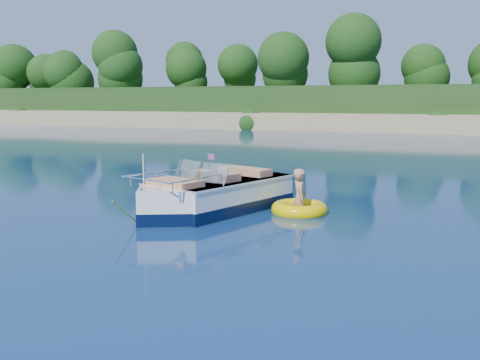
# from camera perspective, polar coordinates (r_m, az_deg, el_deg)

# --- Properties ---
(ground) EXTENTS (160.00, 160.00, 0.00)m
(ground) POSITION_cam_1_polar(r_m,az_deg,el_deg) (11.66, 6.54, -5.33)
(ground) COLOR #091B41
(ground) RESTS_ON ground
(shoreline) EXTENTS (170.00, 59.00, 6.00)m
(shoreline) POSITION_cam_1_polar(r_m,az_deg,el_deg) (74.77, 19.93, 6.76)
(shoreline) COLOR #927955
(shoreline) RESTS_ON ground
(treeline) EXTENTS (150.00, 7.12, 8.19)m
(treeline) POSITION_cam_1_polar(r_m,az_deg,el_deg) (52.08, 19.18, 11.22)
(treeline) COLOR black
(treeline) RESTS_ON ground
(motorboat) EXTENTS (3.05, 5.28, 1.83)m
(motorboat) POSITION_cam_1_polar(r_m,az_deg,el_deg) (13.43, -3.21, -1.88)
(motorboat) COLOR white
(motorboat) RESTS_ON ground
(tow_tube) EXTENTS (1.73, 1.73, 0.37)m
(tow_tube) POSITION_cam_1_polar(r_m,az_deg,el_deg) (13.36, 6.34, -3.10)
(tow_tube) COLOR #E4C400
(tow_tube) RESTS_ON ground
(boy) EXTENTS (0.69, 0.91, 1.64)m
(boy) POSITION_cam_1_polar(r_m,az_deg,el_deg) (13.31, 6.33, -3.57)
(boy) COLOR tan
(boy) RESTS_ON ground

